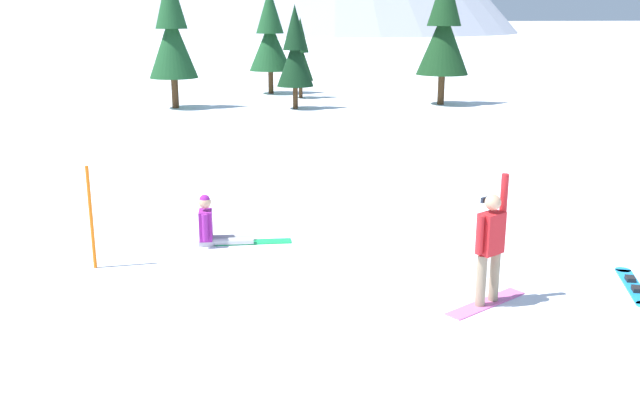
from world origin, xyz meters
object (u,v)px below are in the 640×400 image
Objects in this scene: snowboarder_foreground at (490,246)px; snowboarder_midground at (215,227)px; pine_tree_broad at (300,55)px; pine_tree_young at (295,53)px; pine_tree_tall at (444,29)px; loose_snowboard_near_right at (633,286)px; pine_tree_leaning at (172,32)px; trail_marker_pole at (91,218)px; pine_tree_twin at (270,36)px.

snowboarder_foreground is 5.42m from snowboarder_midground.
pine_tree_young is at bearing -101.96° from pine_tree_broad.
pine_tree_tall reaches higher than snowboarder_midground.
pine_tree_leaning reaches higher than loose_snowboard_near_right.
snowboarder_midground is 19.92m from pine_tree_young.
pine_tree_broad reaches higher than trail_marker_pole.
pine_tree_young is (-7.21, -0.32, -1.00)m from pine_tree_tall.
pine_tree_leaning reaches higher than pine_tree_broad.
pine_tree_leaning is at bearing 107.87° from loose_snowboard_near_right.
snowboarder_foreground is 0.42× the size of pine_tree_young.
pine_tree_broad is at bearing 77.39° from snowboarder_midground.
pine_tree_broad is 7.55m from pine_tree_tall.
snowboarder_midground is 7.43m from loose_snowboard_near_right.
pine_tree_young is (4.37, 19.31, 2.23)m from snowboarder_midground.
pine_tree_tall is (6.32, -3.91, 1.33)m from pine_tree_broad.
pine_tree_tall reaches higher than loose_snowboard_near_right.
pine_tree_tall is at bearing -31.75° from pine_tree_broad.
snowboarder_midground is at bearing -86.83° from pine_tree_leaning.
snowboarder_foreground is 1.12× the size of snowboarder_midground.
pine_tree_young is (-2.22, 22.73, 2.55)m from loose_snowboard_near_right.
trail_marker_pole is at bearing -156.01° from snowboarder_midground.
pine_tree_tall reaches higher than pine_tree_twin.
pine_tree_twin is (-2.63, 29.33, 3.10)m from loose_snowboard_near_right.
snowboarder_foreground is 0.49× the size of pine_tree_broad.
loose_snowboard_near_right is 25.40m from pine_tree_leaning.
pine_tree_leaning is at bearing 167.51° from pine_tree_young.
loose_snowboard_near_right is 0.96× the size of trail_marker_pole.
snowboarder_foreground is at bearing -175.25° from loose_snowboard_near_right.
pine_tree_tall is 1.03× the size of pine_tree_leaning.
pine_tree_broad is 2.84m from pine_tree_twin.
snowboarder_foreground is at bearing -92.75° from pine_tree_broad.
snowboarder_midground is at bearing -102.61° from pine_tree_broad.
pine_tree_broad is (5.27, 23.54, 1.90)m from snowboarder_midground.
snowboarder_midground is 0.43× the size of pine_tree_broad.
loose_snowboard_near_right is at bearing -15.94° from trail_marker_pole.
pine_tree_broad is at bearing -61.13° from pine_tree_twin.
pine_tree_broad is at bearing 25.20° from pine_tree_leaning.
trail_marker_pole is 24.86m from pine_tree_tall.
pine_tree_tall reaches higher than pine_tree_leaning.
trail_marker_pole is at bearing -123.66° from pine_tree_tall.
pine_tree_broad is at bearing 73.22° from trail_marker_pole.
snowboarder_midground is 0.31× the size of pine_tree_twin.
loose_snowboard_near_right is 0.42× the size of pine_tree_broad.
pine_tree_tall is at bearing 59.45° from snowboarder_midground.
snowboarder_foreground is 29.63m from pine_tree_twin.
pine_tree_young is 6.64m from pine_tree_twin.
pine_tree_twin reaches higher than snowboarder_midground.
snowboarder_foreground is 0.31× the size of pine_tree_leaning.
snowboarder_foreground is at bearing -108.13° from pine_tree_tall.
pine_tree_leaning is (-1.14, 20.53, 3.13)m from snowboarder_midground.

